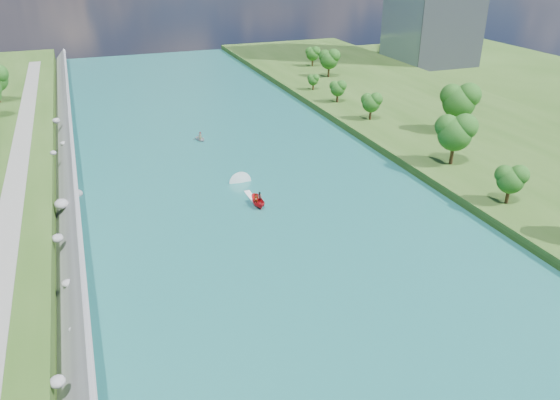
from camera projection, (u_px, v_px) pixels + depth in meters
name	position (u px, v px, depth m)	size (l,w,h in m)	color
ground	(299.00, 261.00, 65.90)	(260.00, 260.00, 0.00)	#2D5119
river_water	(249.00, 195.00, 82.78)	(55.00, 240.00, 0.10)	#175751
berm_east	(512.00, 151.00, 98.08)	(44.00, 240.00, 1.50)	#2D5119
riprap_bank	(67.00, 213.00, 73.48)	(4.41, 236.00, 4.44)	slate
riverside_path	(11.00, 207.00, 71.04)	(3.00, 200.00, 0.10)	gray
trees_east	(464.00, 130.00, 91.84)	(18.24, 138.69, 11.07)	#195115
motorboat	(254.00, 197.00, 80.70)	(3.60, 18.68, 2.04)	red
raft	(200.00, 138.00, 105.09)	(2.63, 3.31, 1.63)	gray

